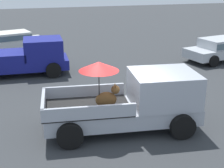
{
  "coord_description": "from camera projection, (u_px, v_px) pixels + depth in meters",
  "views": [
    {
      "loc": [
        -2.92,
        -9.2,
        4.96
      ],
      "look_at": [
        0.07,
        1.41,
        1.1
      ],
      "focal_mm": 51.27,
      "sensor_mm": 36.0,
      "label": 1
    }
  ],
  "objects": [
    {
      "name": "ground_plane",
      "position": [
        121.0,
        128.0,
        10.74
      ],
      "size": [
        80.0,
        80.0,
        0.0
      ],
      "primitive_type": "plane",
      "color": "#2D3033"
    },
    {
      "name": "pickup_truck_main",
      "position": [
        135.0,
        101.0,
        10.49
      ],
      "size": [
        5.22,
        2.67,
        2.4
      ],
      "rotation": [
        0.0,
        0.0,
        -0.1
      ],
      "color": "black",
      "rests_on": "ground"
    },
    {
      "name": "pickup_truck_red",
      "position": [
        24.0,
        58.0,
        16.2
      ],
      "size": [
        4.86,
        2.29,
        1.8
      ],
      "rotation": [
        0.0,
        0.0,
        -0.03
      ],
      "color": "black",
      "rests_on": "ground"
    },
    {
      "name": "parked_sedan_near",
      "position": [
        220.0,
        48.0,
        18.78
      ],
      "size": [
        4.57,
        2.62,
        1.33
      ],
      "rotation": [
        0.0,
        0.0,
        0.2
      ],
      "color": "black",
      "rests_on": "ground"
    },
    {
      "name": "parked_sedan_far",
      "position": [
        12.0,
        41.0,
        20.78
      ],
      "size": [
        4.63,
        2.93,
        1.33
      ],
      "rotation": [
        0.0,
        0.0,
        3.43
      ],
      "color": "black",
      "rests_on": "ground"
    }
  ]
}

